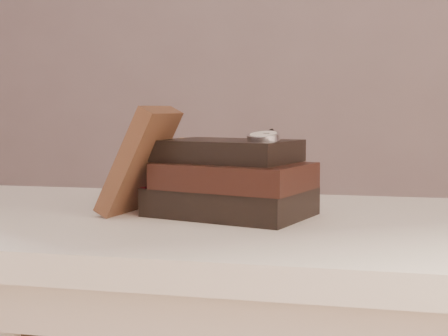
# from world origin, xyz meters

# --- Properties ---
(table) EXTENTS (1.00, 0.60, 0.75)m
(table) POSITION_xyz_m (0.00, 0.35, 0.66)
(table) COLOR white
(table) RESTS_ON ground
(book_stack) EXTENTS (0.27, 0.23, 0.12)m
(book_stack) POSITION_xyz_m (0.09, 0.36, 0.81)
(book_stack) COLOR black
(book_stack) RESTS_ON table
(journal) EXTENTS (0.12, 0.12, 0.17)m
(journal) POSITION_xyz_m (-0.05, 0.34, 0.84)
(journal) COLOR #3D2317
(journal) RESTS_ON table
(pocket_watch) EXTENTS (0.06, 0.16, 0.02)m
(pocket_watch) POSITION_xyz_m (0.15, 0.34, 0.88)
(pocket_watch) COLOR silver
(pocket_watch) RESTS_ON book_stack
(eyeglasses) EXTENTS (0.13, 0.14, 0.05)m
(eyeglasses) POSITION_xyz_m (0.03, 0.47, 0.82)
(eyeglasses) COLOR silver
(eyeglasses) RESTS_ON book_stack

